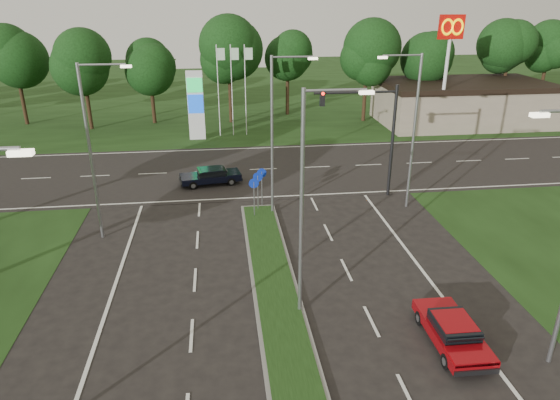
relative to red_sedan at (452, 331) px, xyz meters
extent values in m
cube|color=black|center=(-6.00, 51.67, -0.58)|extent=(160.00, 50.00, 0.02)
cube|color=black|center=(-6.00, 20.67, -0.58)|extent=(160.00, 12.00, 0.02)
cube|color=slate|center=(-6.00, 0.67, -0.52)|extent=(2.00, 26.00, 0.12)
cube|color=gray|center=(16.00, 32.67, 1.42)|extent=(16.00, 9.00, 4.00)
cylinder|color=gray|center=(-5.20, 2.67, 3.92)|extent=(0.16, 0.16, 9.00)
cylinder|color=gray|center=(-4.10, 2.67, 8.32)|extent=(2.20, 0.10, 0.10)
cube|color=#FFF2CC|center=(-3.00, 2.67, 8.22)|extent=(0.50, 0.22, 0.12)
cylinder|color=gray|center=(-5.20, 12.67, 3.92)|extent=(0.16, 0.16, 9.00)
cylinder|color=gray|center=(-4.10, 12.67, 8.32)|extent=(2.20, 0.10, 0.10)
cube|color=#FFF2CC|center=(-3.00, 12.67, 8.22)|extent=(0.50, 0.22, 0.12)
cube|color=#FFF2CC|center=(-12.30, -3.33, 8.22)|extent=(0.50, 0.22, 0.12)
cylinder|color=gray|center=(-14.50, 10.67, 3.92)|extent=(0.16, 0.16, 9.00)
cylinder|color=gray|center=(-13.40, 10.67, 8.32)|extent=(2.20, 0.10, 0.10)
cube|color=#FFF2CC|center=(-12.30, 10.67, 8.22)|extent=(0.50, 0.22, 0.12)
cylinder|color=gray|center=(3.00, 12.67, 3.92)|extent=(0.16, 0.16, 9.00)
cylinder|color=gray|center=(1.90, 12.67, 8.32)|extent=(2.20, 0.10, 0.10)
cube|color=#FFF2CC|center=(0.80, 12.67, 8.22)|extent=(0.50, 0.22, 0.12)
cube|color=#FFF2CC|center=(0.80, -1.33, 8.22)|extent=(0.50, 0.22, 0.12)
cylinder|color=black|center=(2.50, 14.67, 2.92)|extent=(0.20, 0.20, 7.00)
cylinder|color=black|center=(0.00, 14.67, 6.02)|extent=(5.00, 0.14, 0.14)
cube|color=black|center=(-2.00, 14.67, 5.72)|extent=(0.28, 0.28, 0.90)
sphere|color=#FF190C|center=(-2.00, 14.49, 6.02)|extent=(0.20, 0.20, 0.20)
cylinder|color=gray|center=(-6.30, 12.17, 0.52)|extent=(0.06, 0.06, 2.20)
cylinder|color=#0C26A5|center=(-6.30, 12.17, 1.52)|extent=(0.56, 0.04, 0.56)
cylinder|color=gray|center=(-6.00, 13.17, 0.52)|extent=(0.06, 0.06, 2.20)
cylinder|color=#0C26A5|center=(-6.00, 13.17, 1.52)|extent=(0.56, 0.04, 0.56)
cylinder|color=gray|center=(-5.70, 13.87, 0.52)|extent=(0.06, 0.06, 2.20)
cylinder|color=#0C26A5|center=(-5.70, 13.87, 1.52)|extent=(0.56, 0.04, 0.56)
cube|color=silver|center=(-10.00, 29.67, 2.42)|extent=(1.40, 0.30, 6.00)
cube|color=#0CA53F|center=(-10.00, 29.49, 4.22)|extent=(1.30, 0.08, 1.20)
cube|color=#0C3FBF|center=(-10.00, 29.49, 2.62)|extent=(1.30, 0.08, 1.60)
cylinder|color=silver|center=(-8.00, 30.67, 3.42)|extent=(0.08, 0.08, 8.00)
cube|color=#B2D8B2|center=(-7.65, 30.67, 6.62)|extent=(0.70, 0.02, 1.00)
cylinder|color=silver|center=(-6.80, 30.67, 3.42)|extent=(0.08, 0.08, 8.00)
cube|color=#B2D8B2|center=(-6.45, 30.67, 6.62)|extent=(0.70, 0.02, 1.00)
cylinder|color=silver|center=(-5.60, 30.67, 3.42)|extent=(0.08, 0.08, 8.00)
cube|color=#B2D8B2|center=(-5.25, 30.67, 6.62)|extent=(0.70, 0.02, 1.00)
cylinder|color=silver|center=(12.00, 28.67, 4.42)|extent=(0.30, 0.30, 10.00)
cube|color=#BF0C07|center=(12.00, 28.67, 8.82)|extent=(2.20, 0.35, 2.00)
torus|color=#FFC600|center=(11.55, 28.45, 8.82)|extent=(1.06, 0.16, 1.06)
torus|color=#FFC600|center=(12.45, 28.45, 8.82)|extent=(1.06, 0.16, 1.06)
cylinder|color=black|center=(-6.00, 36.67, 1.62)|extent=(0.36, 0.36, 4.40)
sphere|color=black|center=(-6.00, 36.67, 5.92)|extent=(6.00, 6.00, 6.00)
sphere|color=black|center=(-5.70, 36.47, 6.92)|extent=(4.80, 4.80, 4.80)
cube|color=maroon|center=(0.00, 0.02, -0.09)|extent=(1.66, 3.93, 0.40)
cube|color=black|center=(0.00, -0.06, 0.29)|extent=(1.39, 1.74, 0.37)
cube|color=maroon|center=(0.00, -0.06, 0.48)|extent=(1.30, 1.43, 0.04)
cylinder|color=black|center=(-0.70, 1.28, -0.30)|extent=(0.19, 0.55, 0.55)
cylinder|color=black|center=(0.74, 1.26, -0.30)|extent=(0.19, 0.55, 0.55)
cylinder|color=black|center=(-0.74, -1.22, -0.30)|extent=(0.19, 0.55, 0.55)
cylinder|color=black|center=(0.70, -1.24, -0.30)|extent=(0.19, 0.55, 0.55)
cube|color=black|center=(-8.83, 18.05, -0.08)|extent=(4.20, 2.25, 0.41)
cube|color=black|center=(-8.75, 18.06, 0.31)|extent=(1.95, 1.65, 0.38)
cube|color=black|center=(-8.75, 18.06, 0.50)|extent=(1.63, 1.52, 0.04)
cylinder|color=black|center=(-9.97, 17.12, -0.30)|extent=(0.58, 0.27, 0.56)
cylinder|color=black|center=(-10.20, 18.57, -0.30)|extent=(0.58, 0.27, 0.56)
cylinder|color=black|center=(-7.45, 17.52, -0.30)|extent=(0.58, 0.27, 0.56)
cylinder|color=black|center=(-7.68, 18.98, -0.30)|extent=(0.58, 0.27, 0.56)
camera|label=1|loc=(-8.10, -14.08, 11.31)|focal=32.00mm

